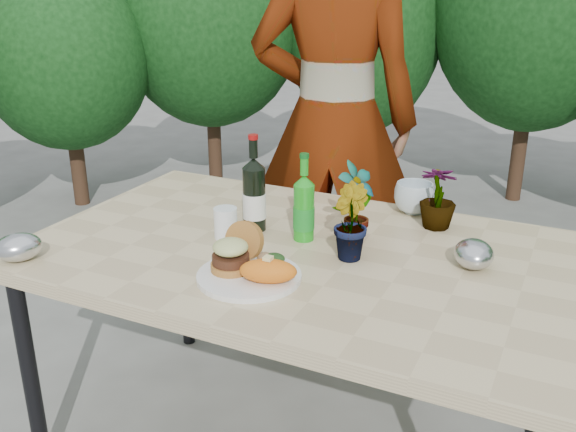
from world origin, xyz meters
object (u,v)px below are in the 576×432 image
at_px(patio_table, 300,266).
at_px(wine_bottle, 254,196).
at_px(person, 334,122).
at_px(dinner_plate, 249,276).

distance_m(patio_table, wine_bottle, 0.27).
height_order(wine_bottle, person, person).
relative_size(patio_table, person, 0.85).
relative_size(dinner_plate, person, 0.15).
bearing_deg(person, wine_bottle, 77.78).
distance_m(patio_table, person, 0.88).
xyz_separation_m(patio_table, person, (-0.22, 0.81, 0.25)).
bearing_deg(dinner_plate, patio_table, 81.16).
xyz_separation_m(wine_bottle, person, (-0.03, 0.74, 0.08)).
xyz_separation_m(dinner_plate, person, (-0.18, 1.05, 0.19)).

